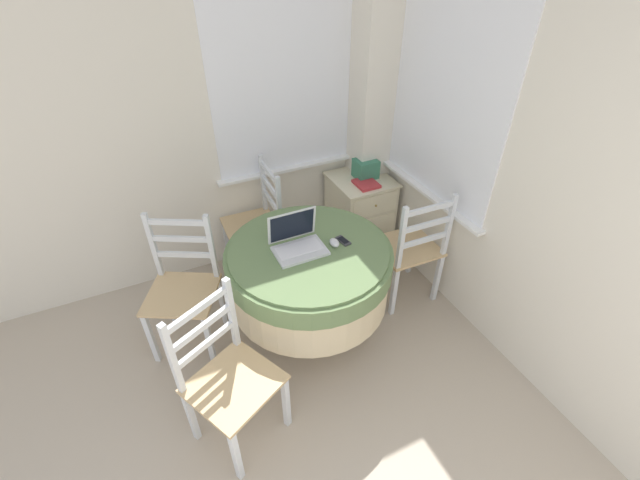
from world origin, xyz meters
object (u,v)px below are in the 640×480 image
Objects in this scene: storage_box at (366,168)px; dining_chair_left_flank at (183,288)px; dining_chair_near_back_window at (257,224)px; corner_cabinet at (360,212)px; laptop at (297,242)px; cell_phone at (343,241)px; round_dining_table at (309,271)px; book_on_cabinet at (366,184)px; computer_mouse at (334,243)px; dining_chair_camera_near at (228,378)px; dining_chair_near_right_window at (410,249)px.

dining_chair_left_flank is at bearing -163.66° from storage_box.
dining_chair_near_back_window is 0.94m from corner_cabinet.
cell_phone is (0.29, -0.06, -0.04)m from laptop.
book_on_cabinet is (0.83, 0.69, 0.08)m from round_dining_table.
cell_phone is at bearing 10.78° from computer_mouse.
round_dining_table is at bearing -23.69° from dining_chair_left_flank.
laptop is 0.33× the size of dining_chair_near_back_window.
laptop is 0.23m from computer_mouse.
dining_chair_left_flank reaches higher than book_on_cabinet.
corner_cabinet is at bearing 39.51° from dining_chair_camera_near.
storage_box is (0.06, 0.79, 0.28)m from dining_chair_near_right_window.
dining_chair_near_back_window is 1.21m from dining_chair_near_right_window.
dining_chair_camera_near is 0.80m from dining_chair_left_flank.
round_dining_table is 1.10× the size of dining_chair_left_flank.
corner_cabinet is at bearing -156.85° from storage_box.
book_on_cabinet is (0.67, 0.73, -0.12)m from computer_mouse.
book_on_cabinet is at bearing 50.17° from cell_phone.
dining_chair_near_right_window is 1.45× the size of corner_cabinet.
laptop reaches higher than dining_chair_left_flank.
laptop reaches higher than computer_mouse.
dining_chair_camera_near is (-1.52, -0.50, 0.00)m from dining_chair_near_right_window.
book_on_cabinet is (0.91, -0.13, 0.21)m from dining_chair_near_back_window.
dining_chair_left_flank is at bearing 158.06° from computer_mouse.
storage_box is at bearing 49.49° from computer_mouse.
round_dining_table is 12.60× the size of computer_mouse.
dining_chair_left_flank is (-0.92, 0.37, -0.33)m from computer_mouse.
laptop is at bearing 168.17° from cell_phone.
laptop reaches higher than cell_phone.
computer_mouse is at bearing -132.43° from book_on_cabinet.
dining_chair_camera_near is (-0.60, -1.29, 0.00)m from dining_chair_near_back_window.
dining_chair_camera_near is 1.92m from book_on_cabinet.
corner_cabinet is at bearing 79.37° from book_on_cabinet.
laptop is 1.23m from storage_box.
corner_cabinet is (0.02, 0.77, -0.13)m from dining_chair_near_right_window.
dining_chair_near_right_window is at bearing -10.71° from dining_chair_left_flank.
dining_chair_camera_near reaches higher than computer_mouse.
laptop is 3.75× the size of computer_mouse.
round_dining_table is 1.10× the size of dining_chair_near_right_window.
storage_box reaches higher than round_dining_table.
dining_chair_left_flank is (-0.70, 0.30, -0.36)m from laptop.
book_on_cabinet is (1.51, 1.16, 0.21)m from dining_chair_camera_near.
computer_mouse is at bearing -169.22° from cell_phone.
dining_chair_near_right_window is 4.94× the size of book_on_cabinet.
book_on_cabinet is at bearing 47.57° from computer_mouse.
computer_mouse reaches higher than book_on_cabinet.
dining_chair_left_flank is (-0.99, 0.36, -0.31)m from cell_phone.
round_dining_table is 3.36× the size of laptop.
dining_chair_camera_near is at bearing -140.49° from corner_cabinet.
dining_chair_near_back_window reaches higher than round_dining_table.
dining_chair_left_flank is 1.45× the size of corner_cabinet.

